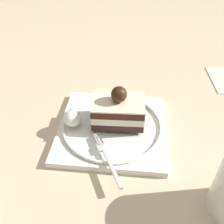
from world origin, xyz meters
TOP-DOWN VIEW (x-y plane):
  - ground_plane at (0.00, 0.00)m, footprint 2.40×2.40m
  - dessert_plate at (0.02, 0.01)m, footprint 0.23×0.23m
  - cake_slice at (0.03, 0.02)m, footprint 0.10×0.07m
  - whipped_cream_dollop at (-0.06, 0.01)m, footprint 0.04×0.04m
  - fork at (0.01, -0.08)m, footprint 0.06×0.12m

SIDE VIEW (x-z plane):
  - ground_plane at x=0.00m, z-range 0.00..0.00m
  - dessert_plate at x=0.02m, z-range 0.00..0.02m
  - fork at x=0.01m, z-range 0.02..0.02m
  - whipped_cream_dollop at x=-0.06m, z-range 0.02..0.05m
  - cake_slice at x=0.03m, z-range 0.01..0.09m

